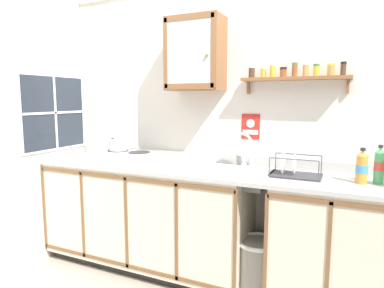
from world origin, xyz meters
The scene contains 16 objects.
back_wall centered at (0.00, 0.76, 1.25)m, with size 3.82×0.07×2.48m.
lower_cabinet_run centered at (-0.68, 0.45, 0.45)m, with size 1.83×0.58×0.90m.
lower_cabinet_run_right centered at (1.01, 0.45, 0.45)m, with size 1.18×0.58×0.90m.
countertop centered at (0.00, 0.45, 0.91)m, with size 3.18×0.60×0.03m, color #B2B2AD.
backsplash centered at (0.00, 0.73, 0.97)m, with size 3.18×0.02×0.08m, color #B2B2AD.
sink centered at (0.12, 0.49, 0.92)m, with size 0.56×0.43×0.39m.
hot_plate_stove centered at (-0.89, 0.48, 0.97)m, with size 0.47×0.28×0.09m.
saucepan centered at (-1.00, 0.50, 1.06)m, with size 0.29×0.27×0.09m.
bottle_juice_amber_1 centered at (0.98, 0.45, 1.03)m, with size 0.07×0.07×0.24m.
bottle_soda_green_2 centered at (1.08, 0.50, 1.05)m, with size 0.07×0.07×0.25m.
dish_rack centered at (0.55, 0.49, 0.96)m, with size 0.36×0.25×0.17m.
wall_cabinet centered at (-0.28, 0.61, 1.84)m, with size 0.46×0.29×0.59m.
spice_shelf centered at (0.50, 0.67, 1.65)m, with size 0.79×0.14×0.23m.
warning_sign centered at (0.16, 0.73, 1.25)m, with size 0.15×0.01×0.20m.
window centered at (-1.60, 0.35, 1.35)m, with size 0.03×0.75×0.70m.
trash_bin centered at (0.33, 0.40, 0.23)m, with size 0.33×0.33×0.44m.
Camera 1 is at (0.89, -1.97, 1.48)m, focal length 31.70 mm.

